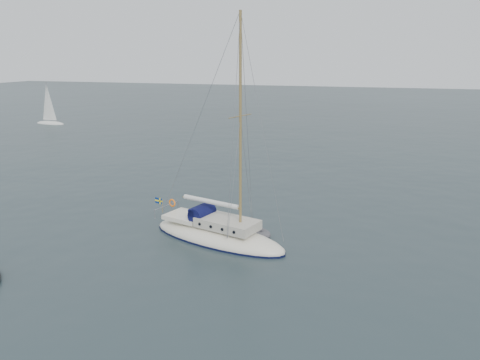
% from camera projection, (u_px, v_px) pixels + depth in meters
% --- Properties ---
extents(ground, '(300.00, 300.00, 0.00)m').
position_uv_depth(ground, '(280.00, 241.00, 28.02)').
color(ground, black).
rests_on(ground, ground).
extents(sailboat, '(9.57, 2.87, 13.63)m').
position_uv_depth(sailboat, '(218.00, 224.00, 27.92)').
color(sailboat, silver).
rests_on(sailboat, ground).
extents(dinghy, '(3.00, 1.35, 0.43)m').
position_uv_depth(dinghy, '(250.00, 231.00, 29.06)').
color(dinghy, '#4B4A4F').
rests_on(dinghy, ground).
extents(distant_yacht_a, '(5.41, 2.89, 7.17)m').
position_uv_depth(distant_yacht_a, '(48.00, 105.00, 75.61)').
color(distant_yacht_a, silver).
rests_on(distant_yacht_a, ground).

